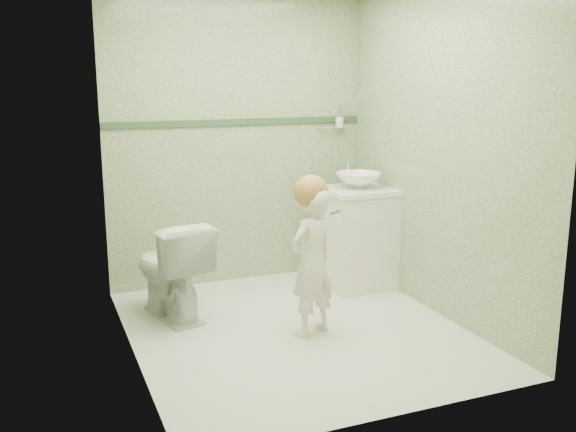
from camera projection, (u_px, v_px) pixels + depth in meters
name	position (u px, v px, depth m)	size (l,w,h in m)	color
ground	(296.00, 330.00, 4.46)	(2.50, 2.50, 0.00)	silver
room_shell	(297.00, 158.00, 4.20)	(2.50, 2.54, 2.40)	gray
trim_stripe	(238.00, 122.00, 5.28)	(2.20, 0.02, 0.05)	#304D33
vanity	(357.00, 239.00, 5.31)	(0.52, 0.50, 0.80)	white
counter	(358.00, 191.00, 5.22)	(0.54, 0.52, 0.04)	white
basin	(358.00, 180.00, 5.20)	(0.37, 0.37, 0.13)	white
faucet	(348.00, 168.00, 5.36)	(0.03, 0.13, 0.18)	silver
cup_holder	(339.00, 122.00, 5.57)	(0.26, 0.07, 0.21)	silver
toilet	(170.00, 269.00, 4.63)	(0.41, 0.71, 0.73)	white
toddler	(312.00, 262.00, 4.29)	(0.37, 0.24, 1.01)	beige
hair_cap	(311.00, 192.00, 4.21)	(0.23, 0.23, 0.23)	#A07039
teal_toothbrush	(334.00, 212.00, 4.18)	(0.10, 0.14, 0.08)	#0D9863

